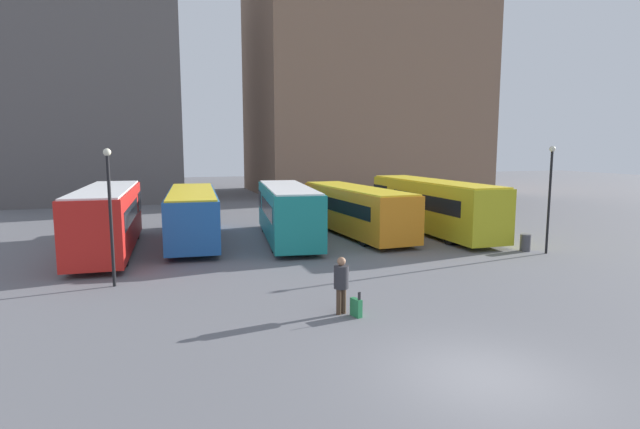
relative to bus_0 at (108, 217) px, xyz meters
The scene contains 13 objects.
ground_plane 19.88m from the bus_0, 62.54° to the right, with size 160.00×160.00×0.00m, color slate.
building_block_left 30.44m from the bus_0, 96.29° to the left, with size 16.19×15.33×24.32m.
building_block_right 41.07m from the bus_0, 47.64° to the left, with size 25.24×16.91×32.25m.
bus_0 is the anchor object (origin of this frame).
bus_1 4.55m from the bus_0, 22.02° to the left, with size 3.43×11.25×2.83m.
bus_2 9.24m from the bus_0, ahead, with size 3.81×10.41×3.06m.
bus_3 13.59m from the bus_0, ahead, with size 3.03×11.04×2.84m.
bus_4 18.27m from the bus_0, ahead, with size 2.69×12.05×3.20m.
traveler 14.60m from the bus_0, 58.40° to the right, with size 0.57×0.57×1.82m.
suitcase 15.17m from the bus_0, 58.02° to the right, with size 0.26×0.46×0.81m.
lamp_post_0 6.95m from the bus_0, 84.35° to the right, with size 0.28×0.28×5.15m.
lamp_post_1 21.73m from the bus_0, 19.57° to the right, with size 0.28×0.28×5.25m.
trash_bin 20.93m from the bus_0, 18.01° to the right, with size 0.52×0.52×0.85m.
Camera 1 is at (-6.93, -8.96, 5.20)m, focal length 28.00 mm.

